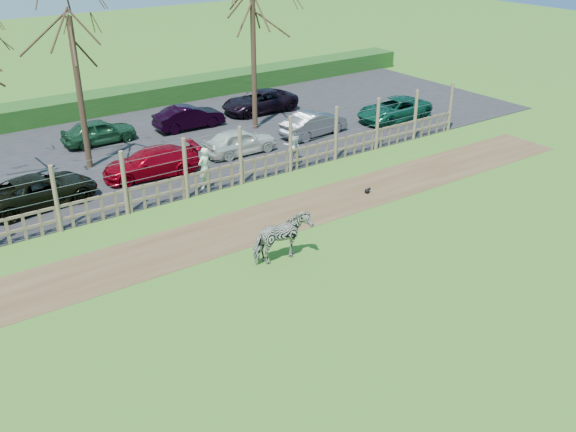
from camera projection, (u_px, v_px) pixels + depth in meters
ground at (308, 286)px, 19.51m from camera, size 120.00×120.00×0.00m
dirt_strip at (233, 231)px, 22.83m from camera, size 34.00×2.80×0.01m
asphalt at (124, 152)px, 30.19m from camera, size 44.00×13.00×0.04m
hedge at (74, 107)px, 35.13m from camera, size 46.00×2.00×1.10m
fence at (186, 180)px, 25.06m from camera, size 30.16×0.16×2.50m
tree_mid at (74, 57)px, 26.32m from camera, size 4.80×4.80×6.83m
tree_right at (253, 25)px, 31.20m from camera, size 4.80×4.80×7.35m
zebra at (282, 238)px, 20.56m from camera, size 1.94×0.90×1.63m
visitor_a at (204, 168)px, 25.90m from camera, size 0.73×0.59×1.72m
visitor_b at (292, 145)px, 28.45m from camera, size 0.97×0.83×1.72m
crow at (367, 191)px, 25.80m from camera, size 0.28×0.21×0.23m
car_2 at (40, 190)px, 24.51m from camera, size 4.50×2.43×1.20m
car_3 at (151, 162)px, 27.21m from camera, size 4.31×2.18×1.20m
car_4 at (240, 141)px, 29.71m from camera, size 3.52×1.42×1.20m
car_5 at (314, 124)px, 32.12m from camera, size 3.77×1.71×1.20m
car_6 at (394, 109)px, 34.44m from camera, size 4.37×2.12×1.20m
car_10 at (99, 131)px, 31.02m from camera, size 3.55×1.48×1.20m
car_11 at (189, 117)px, 33.15m from camera, size 3.67×1.34×1.20m
car_12 at (259, 102)px, 35.83m from camera, size 4.37×2.11×1.20m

